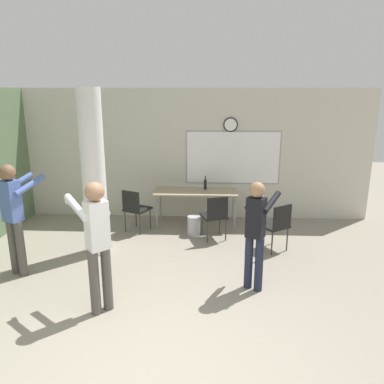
{
  "coord_description": "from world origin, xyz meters",
  "views": [
    {
      "loc": [
        0.59,
        -2.99,
        2.74
      ],
      "look_at": [
        0.3,
        2.67,
        1.2
      ],
      "focal_mm": 35.0,
      "sensor_mm": 36.0,
      "label": 1
    }
  ],
  "objects_px": {
    "person_playing_side": "(256,227)",
    "person_playing_front": "(97,237)",
    "chair_table_right": "(215,214)",
    "chair_mid_room": "(276,223)",
    "bottle_on_table": "(205,184)",
    "person_watching_back": "(14,211)",
    "folding_table": "(196,193)",
    "chair_table_left": "(135,207)"
  },
  "relations": [
    {
      "from": "person_playing_side",
      "to": "person_playing_front",
      "type": "bearing_deg",
      "value": -161.78
    },
    {
      "from": "chair_table_right",
      "to": "chair_mid_room",
      "type": "bearing_deg",
      "value": -23.51
    },
    {
      "from": "bottle_on_table",
      "to": "person_watching_back",
      "type": "bearing_deg",
      "value": -138.85
    },
    {
      "from": "person_watching_back",
      "to": "person_playing_front",
      "type": "xyz_separation_m",
      "value": [
        1.53,
        -0.94,
        -0.01
      ]
    },
    {
      "from": "folding_table",
      "to": "chair_table_right",
      "type": "distance_m",
      "value": 0.92
    },
    {
      "from": "folding_table",
      "to": "bottle_on_table",
      "type": "xyz_separation_m",
      "value": [
        0.19,
        0.13,
        0.16
      ]
    },
    {
      "from": "chair_mid_room",
      "to": "chair_table_left",
      "type": "relative_size",
      "value": 1.0
    },
    {
      "from": "chair_table_right",
      "to": "person_playing_side",
      "type": "bearing_deg",
      "value": -73.16
    },
    {
      "from": "person_watching_back",
      "to": "bottle_on_table",
      "type": "bearing_deg",
      "value": 41.15
    },
    {
      "from": "person_watching_back",
      "to": "chair_mid_room",
      "type": "bearing_deg",
      "value": 14.54
    },
    {
      "from": "chair_mid_room",
      "to": "bottle_on_table",
      "type": "bearing_deg",
      "value": 132.15
    },
    {
      "from": "bottle_on_table",
      "to": "person_playing_side",
      "type": "xyz_separation_m",
      "value": [
        0.75,
        -2.72,
        0.08
      ]
    },
    {
      "from": "bottle_on_table",
      "to": "folding_table",
      "type": "bearing_deg",
      "value": -145.67
    },
    {
      "from": "person_watching_back",
      "to": "person_playing_side",
      "type": "xyz_separation_m",
      "value": [
        3.55,
        -0.28,
        -0.08
      ]
    },
    {
      "from": "folding_table",
      "to": "chair_mid_room",
      "type": "relative_size",
      "value": 1.95
    },
    {
      "from": "chair_mid_room",
      "to": "chair_table_left",
      "type": "distance_m",
      "value": 2.76
    },
    {
      "from": "bottle_on_table",
      "to": "person_playing_front",
      "type": "height_order",
      "value": "person_playing_front"
    },
    {
      "from": "bottle_on_table",
      "to": "chair_table_left",
      "type": "height_order",
      "value": "bottle_on_table"
    },
    {
      "from": "chair_table_right",
      "to": "person_watching_back",
      "type": "bearing_deg",
      "value": -153.27
    },
    {
      "from": "person_playing_side",
      "to": "person_watching_back",
      "type": "bearing_deg",
      "value": 175.57
    },
    {
      "from": "bottle_on_table",
      "to": "chair_table_right",
      "type": "height_order",
      "value": "bottle_on_table"
    },
    {
      "from": "bottle_on_table",
      "to": "chair_mid_room",
      "type": "relative_size",
      "value": 0.33
    },
    {
      "from": "folding_table",
      "to": "person_playing_front",
      "type": "height_order",
      "value": "person_playing_front"
    },
    {
      "from": "folding_table",
      "to": "chair_mid_room",
      "type": "bearing_deg",
      "value": -41.16
    },
    {
      "from": "folding_table",
      "to": "person_watching_back",
      "type": "relative_size",
      "value": 0.99
    },
    {
      "from": "folding_table",
      "to": "person_playing_side",
      "type": "bearing_deg",
      "value": -70.23
    },
    {
      "from": "folding_table",
      "to": "person_watching_back",
      "type": "bearing_deg",
      "value": -138.41
    },
    {
      "from": "folding_table",
      "to": "person_playing_side",
      "type": "distance_m",
      "value": 2.77
    },
    {
      "from": "chair_table_left",
      "to": "person_playing_side",
      "type": "xyz_separation_m",
      "value": [
        2.12,
        -2.13,
        0.42
      ]
    },
    {
      "from": "person_playing_front",
      "to": "chair_table_left",
      "type": "bearing_deg",
      "value": 92.17
    },
    {
      "from": "chair_table_right",
      "to": "person_playing_front",
      "type": "relative_size",
      "value": 0.51
    },
    {
      "from": "person_watching_back",
      "to": "person_playing_side",
      "type": "distance_m",
      "value": 3.56
    },
    {
      "from": "chair_mid_room",
      "to": "chair_table_right",
      "type": "relative_size",
      "value": 1.0
    },
    {
      "from": "chair_mid_room",
      "to": "person_watching_back",
      "type": "relative_size",
      "value": 0.51
    },
    {
      "from": "chair_table_left",
      "to": "bottle_on_table",
      "type": "bearing_deg",
      "value": 23.23
    },
    {
      "from": "chair_table_left",
      "to": "person_playing_front",
      "type": "relative_size",
      "value": 0.51
    },
    {
      "from": "folding_table",
      "to": "bottle_on_table",
      "type": "relative_size",
      "value": 5.94
    },
    {
      "from": "person_playing_front",
      "to": "person_playing_side",
      "type": "relative_size",
      "value": 1.08
    },
    {
      "from": "person_watching_back",
      "to": "person_playing_side",
      "type": "bearing_deg",
      "value": -4.43
    },
    {
      "from": "folding_table",
      "to": "chair_table_right",
      "type": "height_order",
      "value": "chair_table_right"
    },
    {
      "from": "chair_mid_room",
      "to": "person_playing_side",
      "type": "relative_size",
      "value": 0.55
    },
    {
      "from": "chair_mid_room",
      "to": "person_playing_front",
      "type": "xyz_separation_m",
      "value": [
        -2.53,
        -1.99,
        0.49
      ]
    }
  ]
}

